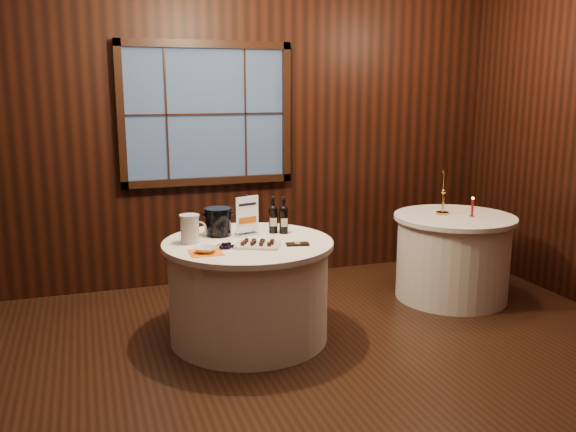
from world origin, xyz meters
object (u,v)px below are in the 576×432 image
object	(u,v)px
ice_bucket	(218,221)
sign_stand	(247,222)
glass_pitcher	(190,229)
red_candle	(472,209)
cracker_bowl	(205,250)
port_bottle_right	(284,218)
main_table	(249,290)
port_bottle_left	(273,217)
side_table	(452,257)
grape_bunch	(226,246)
brass_candlestick	(443,198)
chocolate_box	(298,244)
chocolate_plate	(258,244)

from	to	relation	value
ice_bucket	sign_stand	bearing A→B (deg)	-15.70
glass_pitcher	red_candle	world-z (taller)	glass_pitcher
cracker_bowl	port_bottle_right	bearing A→B (deg)	28.13
main_table	port_bottle_left	size ratio (longest dim) A/B	4.36
side_table	main_table	bearing A→B (deg)	-171.47
port_bottle_right	grape_bunch	bearing A→B (deg)	-140.00
ice_bucket	brass_candlestick	size ratio (longest dim) A/B	0.53
main_table	cracker_bowl	size ratio (longest dim) A/B	8.63
sign_stand	port_bottle_right	size ratio (longest dim) A/B	1.09
side_table	chocolate_box	size ratio (longest dim) A/B	6.47
port_bottle_left	port_bottle_right	bearing A→B (deg)	-17.33
port_bottle_left	grape_bunch	distance (m)	0.59
port_bottle_right	brass_candlestick	xyz separation A→B (m)	(1.59, 0.24, 0.02)
side_table	chocolate_box	world-z (taller)	chocolate_box
port_bottle_right	chocolate_box	bearing A→B (deg)	-82.58
port_bottle_right	main_table	bearing A→B (deg)	-145.99
side_table	port_bottle_left	xyz separation A→B (m)	(-1.74, -0.11, 0.51)
side_table	grape_bunch	xyz separation A→B (m)	(-2.20, -0.46, 0.40)
ice_bucket	glass_pitcher	world-z (taller)	ice_bucket
port_bottle_left	port_bottle_right	world-z (taller)	port_bottle_left
port_bottle_right	grape_bunch	world-z (taller)	port_bottle_right
main_table	side_table	world-z (taller)	same
chocolate_plate	port_bottle_left	bearing A→B (deg)	57.61
red_candle	chocolate_box	bearing A→B (deg)	-166.77
chocolate_plate	glass_pitcher	size ratio (longest dim) A/B	1.79
sign_stand	chocolate_box	xyz separation A→B (m)	(0.27, -0.41, -0.10)
grape_bunch	brass_candlestick	world-z (taller)	brass_candlestick
ice_bucket	red_candle	xyz separation A→B (m)	(2.27, -0.05, -0.04)
grape_bunch	chocolate_box	bearing A→B (deg)	-7.76
main_table	cracker_bowl	world-z (taller)	cracker_bowl
glass_pitcher	brass_candlestick	bearing A→B (deg)	19.07
main_table	glass_pitcher	distance (m)	0.65
port_bottle_right	grape_bunch	distance (m)	0.62
port_bottle_left	brass_candlestick	xyz separation A→B (m)	(1.67, 0.19, 0.02)
port_bottle_left	cracker_bowl	world-z (taller)	port_bottle_left
brass_candlestick	red_candle	size ratio (longest dim) A/B	2.25
sign_stand	chocolate_plate	size ratio (longest dim) A/B	0.84
port_bottle_left	glass_pitcher	size ratio (longest dim) A/B	1.38
main_table	chocolate_box	bearing A→B (deg)	-36.32
chocolate_plate	red_candle	xyz separation A→B (m)	(2.08, 0.37, 0.05)
port_bottle_right	red_candle	distance (m)	1.77
port_bottle_right	chocolate_box	xyz separation A→B (m)	(-0.02, -0.38, -0.12)
glass_pitcher	cracker_bowl	xyz separation A→B (m)	(0.05, -0.31, -0.09)
cracker_bowl	port_bottle_left	bearing A→B (deg)	33.65
port_bottle_left	port_bottle_right	xyz separation A→B (m)	(0.07, -0.04, -0.00)
red_candle	grape_bunch	bearing A→B (deg)	-171.35
ice_bucket	chocolate_box	distance (m)	0.68
side_table	chocolate_plate	xyz separation A→B (m)	(-1.97, -0.48, 0.40)
brass_candlestick	main_table	bearing A→B (deg)	-168.73
sign_stand	port_bottle_left	world-z (taller)	sign_stand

